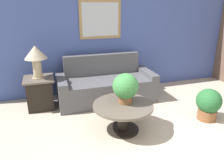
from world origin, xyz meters
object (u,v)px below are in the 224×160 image
at_px(coffee_table, 123,112).
at_px(potted_plant_floor, 208,104).
at_px(side_table, 40,93).
at_px(potted_plant_on_table, 125,87).
at_px(table_lamp, 36,55).
at_px(couch_main, 106,86).

relative_size(coffee_table, potted_plant_floor, 1.66).
relative_size(side_table, potted_plant_on_table, 1.27).
xyz_separation_m(table_lamp, potted_plant_floor, (2.86, -1.40, -0.76)).
height_order(couch_main, potted_plant_floor, couch_main).
bearing_deg(table_lamp, couch_main, -0.31).
relative_size(side_table, table_lamp, 0.99).
xyz_separation_m(couch_main, table_lamp, (-1.36, 0.01, 0.76)).
distance_m(coffee_table, potted_plant_floor, 1.58).
height_order(couch_main, table_lamp, table_lamp).
height_order(coffee_table, side_table, side_table).
bearing_deg(potted_plant_floor, potted_plant_on_table, 173.96).
xyz_separation_m(side_table, potted_plant_floor, (2.86, -1.40, -0.01)).
bearing_deg(side_table, table_lamp, 180.00).
bearing_deg(coffee_table, couch_main, 86.43).
height_order(table_lamp, potted_plant_floor, table_lamp).
distance_m(couch_main, side_table, 1.36).
relative_size(coffee_table, potted_plant_on_table, 1.97).
bearing_deg(potted_plant_floor, couch_main, 137.09).
xyz_separation_m(coffee_table, potted_plant_floor, (1.58, -0.11, -0.03)).
bearing_deg(table_lamp, potted_plant_on_table, -42.92).
bearing_deg(couch_main, potted_plant_on_table, -91.19).
distance_m(couch_main, coffee_table, 1.29).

